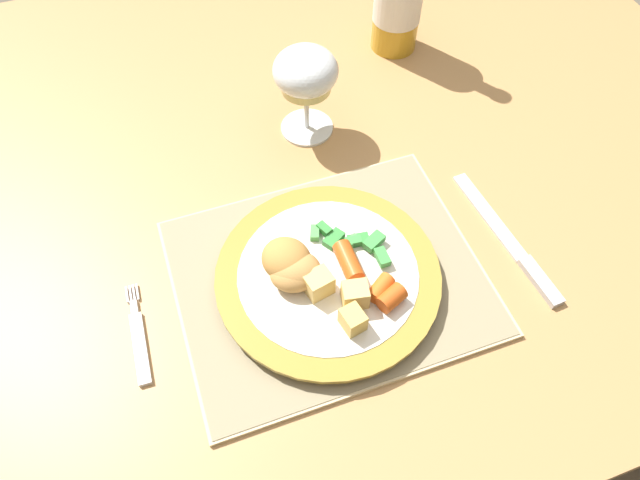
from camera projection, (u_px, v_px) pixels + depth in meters
ground_plane at (300, 361)px, 1.41m from camera, size 6.00×6.00×0.00m
dining_table at (287, 190)px, 0.87m from camera, size 1.40×1.03×0.74m
placemat at (328, 277)px, 0.68m from camera, size 0.36×0.29×0.01m
dinner_plate at (328, 276)px, 0.67m from camera, size 0.26×0.26×0.02m
breaded_croquettes at (292, 266)px, 0.64m from camera, size 0.08×0.09×0.04m
green_beans_pile at (352, 241)px, 0.68m from camera, size 0.08×0.08×0.01m
glazed_carrots at (368, 278)px, 0.64m from camera, size 0.06×0.10×0.02m
fork at (139, 340)px, 0.64m from camera, size 0.02×0.13×0.01m
table_knife at (514, 247)px, 0.71m from camera, size 0.03×0.22×0.01m
wine_glass at (306, 75)px, 0.75m from camera, size 0.09×0.09×0.13m
roast_potatoes at (339, 297)px, 0.63m from camera, size 0.06×0.08×0.03m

